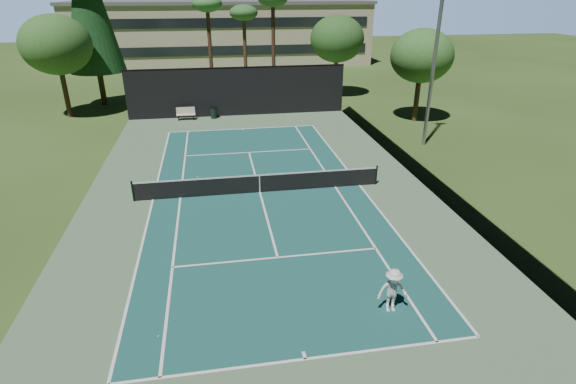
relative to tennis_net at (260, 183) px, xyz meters
name	(u,v)px	position (x,y,z in m)	size (l,w,h in m)	color
ground	(260,193)	(0.00, 0.00, -0.56)	(160.00, 160.00, 0.00)	#314E1D
apron_slab	(260,192)	(0.00, 0.00, -0.55)	(18.00, 32.00, 0.01)	#537351
court_surface	(260,192)	(0.00, 0.00, -0.55)	(10.97, 23.77, 0.01)	#184F4A
court_lines	(260,192)	(0.00, 0.00, -0.54)	(11.07, 23.87, 0.01)	white
tennis_net	(260,183)	(0.00, 0.00, 0.00)	(12.90, 0.10, 1.10)	black
fence	(259,156)	(0.00, 0.06, 1.45)	(18.04, 32.05, 4.03)	black
player	(393,291)	(3.26, -10.20, 0.25)	(1.04, 0.60, 1.61)	white
tennis_ball_a	(159,336)	(-4.29, -10.21, -0.53)	(0.06, 0.06, 0.06)	#BEDA31
tennis_ball_b	(244,181)	(-0.72, 1.66, -0.52)	(0.08, 0.08, 0.08)	#C4D02F
tennis_ball_c	(289,177)	(1.89, 1.79, -0.52)	(0.07, 0.07, 0.07)	#C6E534
tennis_ball_d	(198,177)	(-3.28, 2.64, -0.52)	(0.07, 0.07, 0.07)	#EDF437
park_bench	(186,113)	(-4.35, 15.34, -0.01)	(1.50, 0.45, 1.02)	beige
trash_bin	(214,113)	(-2.10, 15.41, -0.08)	(0.56, 0.56, 0.95)	black
palm_a	(207,8)	(-2.00, 24.00, 7.63)	(2.80, 2.80, 9.32)	#442B1D
palm_b	(244,16)	(1.50, 26.00, 6.80)	(2.80, 2.80, 8.42)	#4D3321
palm_c	(273,3)	(4.00, 23.00, 8.05)	(2.80, 2.80, 9.77)	#3F2A1B
decid_tree_a	(337,39)	(10.00, 22.00, 4.86)	(5.12, 5.12, 7.62)	#4E3A21
decid_tree_b	(422,56)	(14.00, 12.00, 4.52)	(4.80, 4.80, 7.14)	#4C3820
decid_tree_c	(56,45)	(-14.00, 18.00, 5.21)	(5.44, 5.44, 8.09)	#48331F
campus_building	(223,32)	(0.00, 45.98, 3.65)	(40.50, 12.50, 8.30)	#BAB190
light_pole	(436,47)	(12.00, 6.00, 5.90)	(0.90, 0.25, 12.22)	#95989D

